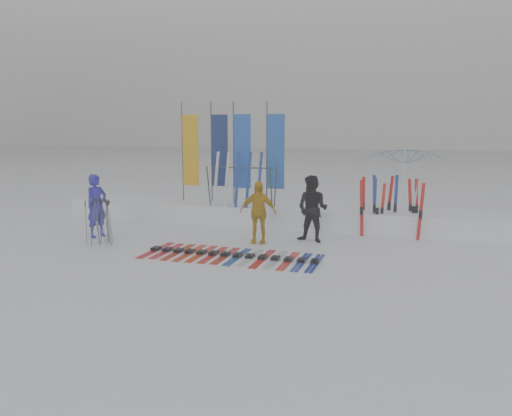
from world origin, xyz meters
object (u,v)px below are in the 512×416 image
(person_blue, at_px, (97,206))
(ski_row, at_px, (231,255))
(ski_rack, at_px, (242,181))
(person_yellow, at_px, (258,212))
(person_black, at_px, (313,209))
(tent_canopy, at_px, (403,184))

(person_blue, relative_size, ski_row, 0.42)
(person_blue, xyz_separation_m, ski_rack, (3.25, 2.79, 0.52))
(ski_row, bearing_deg, person_yellow, 83.69)
(person_black, height_order, ski_row, person_black)
(person_yellow, relative_size, ski_rack, 0.80)
(tent_canopy, xyz_separation_m, ski_row, (-3.69, -5.56, -1.19))
(person_blue, height_order, ski_rack, ski_rack)
(person_blue, relative_size, ski_rack, 0.85)
(person_blue, bearing_deg, tent_canopy, -42.60)
(person_blue, bearing_deg, person_yellow, -64.72)
(person_yellow, distance_m, ski_rack, 2.51)
(tent_canopy, bearing_deg, person_yellow, -131.20)
(person_black, distance_m, person_yellow, 1.44)
(tent_canopy, distance_m, ski_rack, 5.06)
(person_yellow, distance_m, tent_canopy, 5.36)
(person_blue, bearing_deg, ski_row, -84.89)
(person_yellow, bearing_deg, ski_row, -105.38)
(person_black, xyz_separation_m, person_yellow, (-1.34, -0.53, -0.07))
(person_black, bearing_deg, tent_canopy, 70.25)
(person_yellow, xyz_separation_m, ski_rack, (-1.18, 2.14, 0.57))
(tent_canopy, bearing_deg, ski_rack, -158.23)
(person_black, xyz_separation_m, ski_row, (-1.51, -2.07, -0.85))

